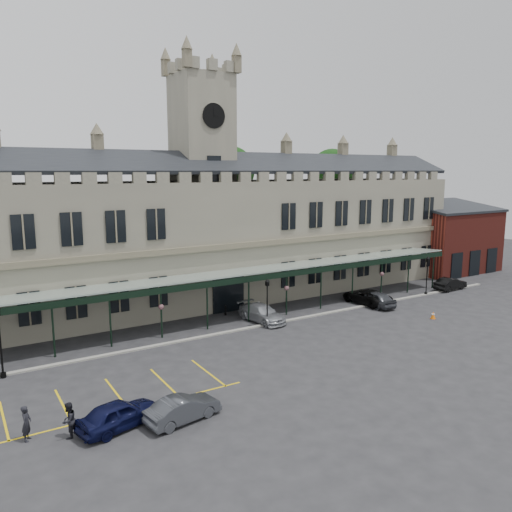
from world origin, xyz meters
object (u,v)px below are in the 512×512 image
lamp_post_mid (267,298)px  person_a (26,423)px  lamp_post_right (427,272)px  car_left_a (119,414)px  car_taxi (262,313)px  traffic_cone (433,315)px  clock_tower (202,170)px  car_right_a (375,299)px  car_van (366,296)px  car_right_b (450,284)px  station_building (204,237)px  person_b (69,420)px  lamp_post_left (0,334)px  car_left_b (183,409)px  sign_board (257,308)px

lamp_post_mid → person_a: size_ratio=2.32×
lamp_post_right → car_left_a: lamp_post_right is taller
car_left_a → car_taxi: size_ratio=0.86×
traffic_cone → clock_tower: bearing=130.9°
lamp_post_mid → car_right_a: size_ratio=0.93×
lamp_post_right → car_taxi: size_ratio=0.83×
car_van → car_right_a: bearing=87.2°
clock_tower → traffic_cone: 25.49m
car_taxi → person_a: (-20.20, -10.47, 0.16)m
lamp_post_right → car_right_b: lamp_post_right is taller
station_building → car_right_a: size_ratio=13.36×
person_b → lamp_post_left: bearing=-122.2°
traffic_cone → car_left_b: bearing=-168.5°
lamp_post_mid → lamp_post_right: lamp_post_right is taller
lamp_post_right → car_left_b: size_ratio=1.02×
lamp_post_left → car_left_b: bearing=-56.0°
traffic_cone → car_taxi: size_ratio=0.13×
station_building → car_right_a: station_building is taller
lamp_post_left → station_building: bearing=28.9°
car_right_b → person_a: person_a is taller
station_building → car_right_a: 17.86m
car_left_b → car_van: 27.79m
car_van → person_b: person_b is taller
lamp_post_mid → lamp_post_left: bearing=-180.0°
car_left_a → car_right_b: size_ratio=1.03×
lamp_post_left → person_b: (2.09, -9.79, -1.96)m
clock_tower → sign_board: (1.89, -7.06, -12.58)m
clock_tower → station_building: bearing=-90.0°
car_right_a → person_a: bearing=16.5°
clock_tower → lamp_post_mid: clock_tower is taller
traffic_cone → car_right_b: bearing=30.7°
lamp_post_left → car_left_a: (4.48, -10.15, -2.13)m
car_left_a → car_left_b: size_ratio=1.06×
lamp_post_mid → car_van: 12.57m
car_taxi → car_van: car_taxi is taller
clock_tower → person_a: clock_tower is taller
car_left_b → car_taxi: (12.93, 12.68, 0.06)m
clock_tower → car_left_a: bearing=-125.6°
clock_tower → car_left_b: size_ratio=6.04×
lamp_post_right → car_van: bearing=174.5°
lamp_post_mid → traffic_cone: size_ratio=6.35×
lamp_post_left → car_right_a: size_ratio=1.08×
station_building → clock_tower: clock_tower is taller
station_building → lamp_post_right: bearing=-26.5°
car_van → car_right_b: 12.02m
car_right_a → person_a: 33.41m
station_building → car_van: 17.19m
station_building → car_left_b: 25.64m
sign_board → car_taxi: (-0.89, -2.29, 0.20)m
car_right_b → traffic_cone: bearing=117.7°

